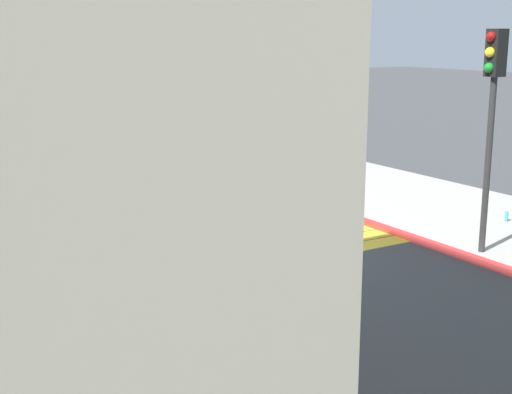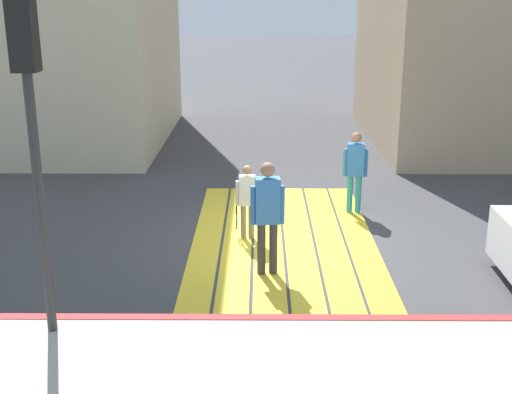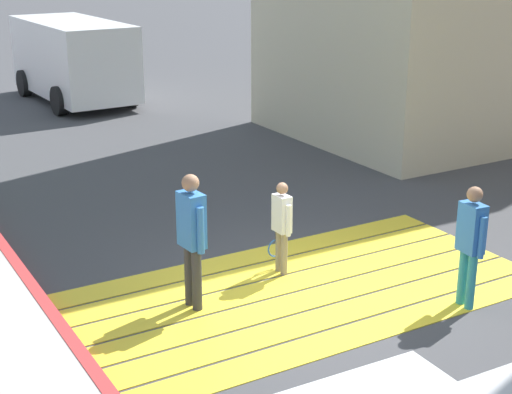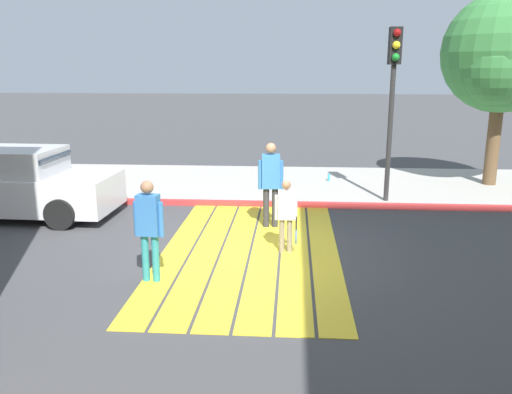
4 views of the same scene
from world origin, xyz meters
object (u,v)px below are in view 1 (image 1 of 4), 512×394
pedestrian_child_with_racket (252,215)px  traffic_light_corner (492,97)px  water_bottle (507,216)px  pedestrian_adult_lead (135,194)px  pedestrian_adult_trailing (309,188)px  car_parked_near_curb (202,161)px

pedestrian_child_with_racket → traffic_light_corner: bearing=146.1°
water_bottle → pedestrian_adult_lead: 8.08m
pedestrian_adult_lead → pedestrian_adult_trailing: (-3.08, 1.77, 0.10)m
traffic_light_corner → pedestrian_adult_trailing: size_ratio=2.33×
car_parked_near_curb → pedestrian_adult_trailing: size_ratio=2.39×
car_parked_near_curb → pedestrian_child_with_racket: (2.03, 6.10, 0.04)m
traffic_light_corner → water_bottle: bearing=-150.5°
pedestrian_adult_trailing → car_parked_near_curb: bearing=-94.6°
car_parked_near_curb → pedestrian_adult_trailing: 5.77m
traffic_light_corner → pedestrian_adult_trailing: (2.04, -2.78, -1.98)m
water_bottle → pedestrian_adult_trailing: size_ratio=0.12×
pedestrian_adult_trailing → pedestrian_child_with_racket: pedestrian_adult_trailing is taller
traffic_light_corner → pedestrian_adult_lead: bearing=-41.7°
pedestrian_adult_lead → pedestrian_adult_trailing: bearing=150.0°
water_bottle → pedestrian_child_with_racket: size_ratio=0.16×
water_bottle → car_parked_near_curb: bearing=-62.3°
car_parked_near_curb → water_bottle: (-3.81, 7.26, -0.50)m
car_parked_near_curb → pedestrian_adult_trailing: bearing=85.4°
car_parked_near_curb → pedestrian_adult_trailing: pedestrian_adult_trailing is taller
traffic_light_corner → pedestrian_child_with_racket: 4.90m
car_parked_near_curb → traffic_light_corner: (-1.58, 8.52, 2.30)m
water_bottle → pedestrian_child_with_racket: bearing=-11.2°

